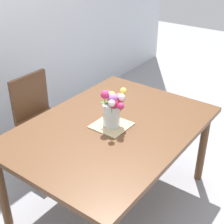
# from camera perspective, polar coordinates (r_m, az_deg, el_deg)

# --- Properties ---
(ground_plane) EXTENTS (12.00, 12.00, 0.00)m
(ground_plane) POSITION_cam_1_polar(r_m,az_deg,el_deg) (2.96, -0.09, -15.01)
(ground_plane) COLOR #939399
(dining_table) EXTENTS (1.60, 1.15, 0.76)m
(dining_table) POSITION_cam_1_polar(r_m,az_deg,el_deg) (2.53, -0.11, -3.98)
(dining_table) COLOR brown
(dining_table) RESTS_ON ground_plane
(chair_far) EXTENTS (0.42, 0.42, 0.90)m
(chair_far) POSITION_cam_1_polar(r_m,az_deg,el_deg) (3.20, -12.68, -0.38)
(chair_far) COLOR brown
(chair_far) RESTS_ON ground_plane
(placemat) EXTENTS (0.27, 0.27, 0.01)m
(placemat) POSITION_cam_1_polar(r_m,az_deg,el_deg) (2.49, 0.00, -2.33)
(placemat) COLOR tan
(placemat) RESTS_ON dining_table
(flower_vase) EXTENTS (0.22, 0.22, 0.30)m
(flower_vase) POSITION_cam_1_polar(r_m,az_deg,el_deg) (2.41, 0.24, 0.89)
(flower_vase) COLOR silver
(flower_vase) RESTS_ON placemat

